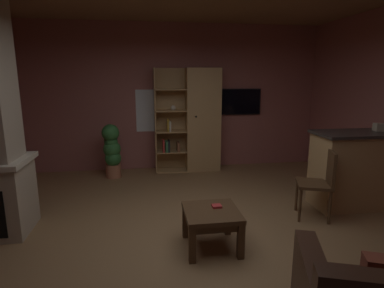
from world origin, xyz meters
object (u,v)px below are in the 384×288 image
object	(u,v)px
tissue_box	(379,127)
dining_chair	(321,180)
coffee_table	(212,218)
wall_mounted_tv	(238,102)
kitchen_bar_counter	(364,169)
table_book_0	(217,206)
potted_floor_plant	(112,149)
bookshelf_cabinet	(198,121)

from	to	relation	value
tissue_box	dining_chair	size ratio (longest dim) A/B	0.13
coffee_table	wall_mounted_tv	distance (m)	3.54
kitchen_bar_counter	table_book_0	world-z (taller)	kitchen_bar_counter
coffee_table	potted_floor_plant	distance (m)	3.00
tissue_box	table_book_0	bearing A→B (deg)	-162.65
kitchen_bar_counter	potted_floor_plant	xyz separation A→B (m)	(-3.71, 1.87, -0.01)
bookshelf_cabinet	table_book_0	xyz separation A→B (m)	(-0.28, -2.89, -0.55)
tissue_box	dining_chair	xyz separation A→B (m)	(-1.03, -0.34, -0.61)
tissue_box	dining_chair	world-z (taller)	tissue_box
coffee_table	table_book_0	distance (m)	0.15
dining_chair	wall_mounted_tv	size ratio (longest dim) A/B	0.98
tissue_box	wall_mounted_tv	bearing A→B (deg)	120.75
bookshelf_cabinet	kitchen_bar_counter	world-z (taller)	bookshelf_cabinet
bookshelf_cabinet	coffee_table	xyz separation A→B (m)	(-0.35, -2.96, -0.65)
tissue_box	wall_mounted_tv	size ratio (longest dim) A/B	0.13
potted_floor_plant	table_book_0	bearing A→B (deg)	-62.31
kitchen_bar_counter	table_book_0	distance (m)	2.45
dining_chair	tissue_box	bearing A→B (deg)	18.39
table_book_0	kitchen_bar_counter	bearing A→B (deg)	17.74
table_book_0	potted_floor_plant	world-z (taller)	potted_floor_plant
bookshelf_cabinet	wall_mounted_tv	world-z (taller)	bookshelf_cabinet
table_book_0	tissue_box	bearing A→B (deg)	17.35
table_book_0	potted_floor_plant	bearing A→B (deg)	117.69
bookshelf_cabinet	potted_floor_plant	bearing A→B (deg)	-170.79
bookshelf_cabinet	potted_floor_plant	distance (m)	1.74
dining_chair	coffee_table	bearing A→B (deg)	-161.67
potted_floor_plant	wall_mounted_tv	world-z (taller)	wall_mounted_tv
dining_chair	potted_floor_plant	distance (m)	3.60
kitchen_bar_counter	coffee_table	bearing A→B (deg)	-161.19
kitchen_bar_counter	dining_chair	distance (m)	0.89
dining_chair	wall_mounted_tv	bearing A→B (deg)	97.38
potted_floor_plant	bookshelf_cabinet	bearing A→B (deg)	9.21
coffee_table	dining_chair	world-z (taller)	dining_chair
potted_floor_plant	tissue_box	bearing A→B (deg)	-25.15
tissue_box	potted_floor_plant	distance (m)	4.35
dining_chair	wall_mounted_tv	world-z (taller)	wall_mounted_tv
kitchen_bar_counter	dining_chair	xyz separation A→B (m)	(-0.84, -0.30, -0.02)
kitchen_bar_counter	tissue_box	size ratio (longest dim) A/B	12.32
table_book_0	wall_mounted_tv	world-z (taller)	wall_mounted_tv
bookshelf_cabinet	kitchen_bar_counter	distance (m)	3.00
dining_chair	potted_floor_plant	bearing A→B (deg)	142.84
coffee_table	potted_floor_plant	bearing A→B (deg)	115.80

